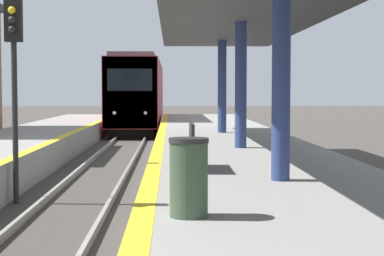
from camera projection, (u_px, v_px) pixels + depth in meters
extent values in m
cube|color=black|center=(139.00, 125.00, 40.17)|extent=(2.31, 16.14, 0.55)
cube|color=maroon|center=(139.00, 92.00, 40.05)|extent=(2.72, 17.93, 3.58)
cube|color=#E54C19|center=(130.00, 93.00, 31.19)|extent=(2.67, 0.16, 3.51)
cube|color=black|center=(130.00, 80.00, 31.09)|extent=(2.18, 0.06, 1.07)
cube|color=#59595E|center=(139.00, 62.00, 39.94)|extent=(2.31, 17.03, 0.24)
sphere|color=white|center=(115.00, 113.00, 31.16)|extent=(0.18, 0.18, 0.18)
sphere|color=white|center=(145.00, 113.00, 31.21)|extent=(0.18, 0.18, 0.18)
cylinder|color=black|center=(15.00, 123.00, 13.71)|extent=(0.12, 0.12, 3.47)
cube|color=black|center=(13.00, 21.00, 13.58)|extent=(0.36, 0.20, 0.90)
sphere|color=yellow|center=(12.00, 10.00, 13.44)|extent=(0.16, 0.16, 0.16)
sphere|color=black|center=(12.00, 20.00, 13.45)|extent=(0.16, 0.16, 0.16)
sphere|color=black|center=(12.00, 30.00, 13.46)|extent=(0.16, 0.16, 0.16)
cylinder|color=navy|center=(281.00, 82.00, 10.94)|extent=(0.32, 0.32, 3.40)
cylinder|color=navy|center=(241.00, 85.00, 17.28)|extent=(0.32, 0.32, 3.40)
cylinder|color=navy|center=(222.00, 87.00, 23.61)|extent=(0.32, 0.32, 3.40)
cube|color=#3F3F44|center=(257.00, 1.00, 14.00)|extent=(4.34, 25.39, 0.20)
cylinder|color=#384C38|center=(189.00, 180.00, 7.82)|extent=(0.47, 0.47, 0.91)
cylinder|color=#262626|center=(189.00, 140.00, 7.79)|extent=(0.49, 0.49, 0.06)
cube|color=#28282D|center=(182.00, 147.00, 12.56)|extent=(0.44, 1.60, 0.08)
cube|color=#28282D|center=(192.00, 134.00, 12.56)|extent=(0.06, 1.60, 0.44)
cube|color=#262628|center=(183.00, 163.00, 11.94)|extent=(0.35, 0.08, 0.40)
cube|color=#262628|center=(182.00, 156.00, 13.22)|extent=(0.35, 0.08, 0.40)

